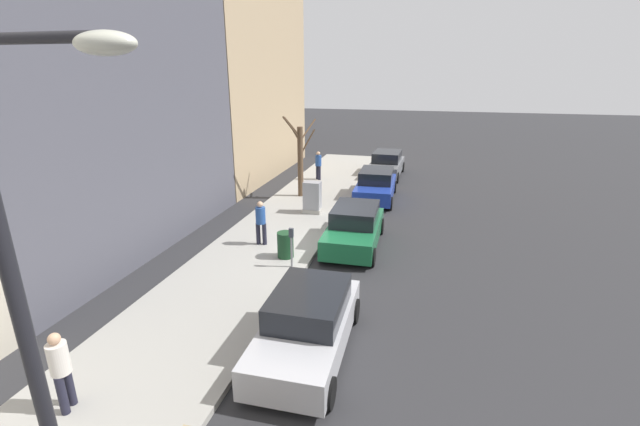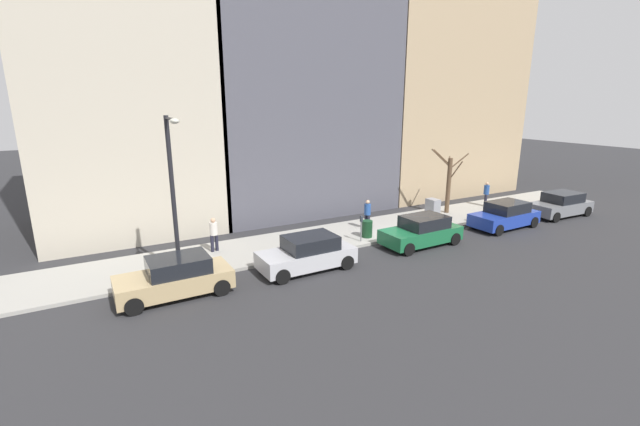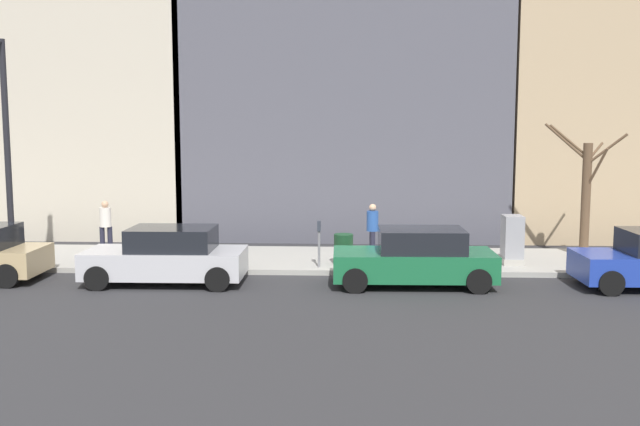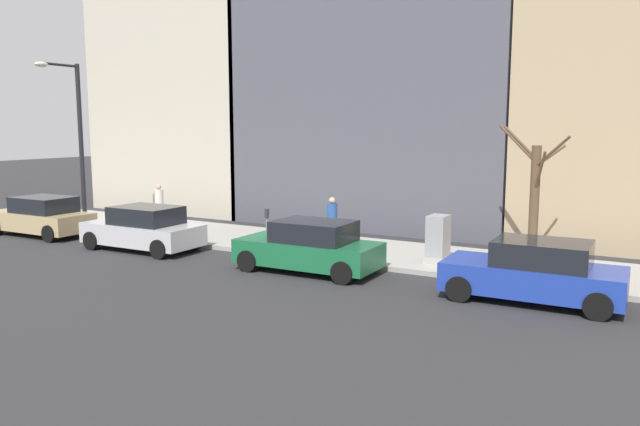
{
  "view_description": "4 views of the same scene",
  "coord_description": "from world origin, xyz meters",
  "px_view_note": "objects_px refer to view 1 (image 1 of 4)",
  "views": [
    {
      "loc": [
        -3.62,
        13.91,
        6.29
      ],
      "look_at": [
        -0.05,
        -0.04,
        1.48
      ],
      "focal_mm": 24.0,
      "sensor_mm": 36.0,
      "label": 1
    },
    {
      "loc": [
        -16.82,
        13.73,
        7.23
      ],
      "look_at": [
        1.63,
        3.5,
        1.62
      ],
      "focal_mm": 24.0,
      "sensor_mm": 36.0,
      "label": 2
    },
    {
      "loc": [
        -19.67,
        0.74,
        4.17
      ],
      "look_at": [
        1.62,
        1.77,
        1.58
      ],
      "focal_mm": 40.0,
      "sensor_mm": 36.0,
      "label": 3
    },
    {
      "loc": [
        -16.51,
        -9.99,
        4.27
      ],
      "look_at": [
        1.31,
        0.18,
        1.36
      ],
      "focal_mm": 35.0,
      "sensor_mm": 36.0,
      "label": 4
    }
  ],
  "objects_px": {
    "trash_bin": "(285,245)",
    "parked_car_silver": "(308,324)",
    "parked_car_grey": "(386,164)",
    "pedestrian_midblock": "(261,220)",
    "parked_car_blue": "(376,185)",
    "utility_box": "(312,198)",
    "pedestrian_near_meter": "(318,164)",
    "parked_car_green": "(354,227)",
    "parking_meter": "(291,243)",
    "pedestrian_far_corner": "(61,367)",
    "streetlamp": "(35,298)",
    "bare_tree": "(300,158)"
  },
  "relations": [
    {
      "from": "bare_tree",
      "to": "pedestrian_near_meter",
      "type": "bearing_deg",
      "value": -90.09
    },
    {
      "from": "utility_box",
      "to": "pedestrian_near_meter",
      "type": "distance_m",
      "value": 6.24
    },
    {
      "from": "utility_box",
      "to": "streetlamp",
      "type": "height_order",
      "value": "streetlamp"
    },
    {
      "from": "parked_car_blue",
      "to": "pedestrian_near_meter",
      "type": "bearing_deg",
      "value": -38.26
    },
    {
      "from": "parked_car_grey",
      "to": "parking_meter",
      "type": "distance_m",
      "value": 14.34
    },
    {
      "from": "parked_car_blue",
      "to": "pedestrian_midblock",
      "type": "bearing_deg",
      "value": 64.53
    },
    {
      "from": "parking_meter",
      "to": "parked_car_silver",
      "type": "bearing_deg",
      "value": 112.91
    },
    {
      "from": "parked_car_silver",
      "to": "pedestrian_far_corner",
      "type": "height_order",
      "value": "pedestrian_far_corner"
    },
    {
      "from": "parked_car_blue",
      "to": "pedestrian_near_meter",
      "type": "distance_m",
      "value": 4.7
    },
    {
      "from": "parked_car_green",
      "to": "bare_tree",
      "type": "distance_m",
      "value": 6.83
    },
    {
      "from": "parking_meter",
      "to": "bare_tree",
      "type": "height_order",
      "value": "bare_tree"
    },
    {
      "from": "parked_car_grey",
      "to": "utility_box",
      "type": "bearing_deg",
      "value": 76.16
    },
    {
      "from": "parked_car_grey",
      "to": "parked_car_green",
      "type": "xyz_separation_m",
      "value": [
        -0.02,
        11.63,
        0.0
      ]
    },
    {
      "from": "parked_car_grey",
      "to": "parked_car_silver",
      "type": "bearing_deg",
      "value": 92.28
    },
    {
      "from": "utility_box",
      "to": "pedestrian_near_meter",
      "type": "height_order",
      "value": "pedestrian_near_meter"
    },
    {
      "from": "parked_car_silver",
      "to": "pedestrian_midblock",
      "type": "bearing_deg",
      "value": -59.43
    },
    {
      "from": "parked_car_silver",
      "to": "parked_car_grey",
      "type": "bearing_deg",
      "value": -90.44
    },
    {
      "from": "streetlamp",
      "to": "pedestrian_midblock",
      "type": "distance_m",
      "value": 11.17
    },
    {
      "from": "bare_tree",
      "to": "trash_bin",
      "type": "relative_size",
      "value": 4.61
    },
    {
      "from": "parked_car_silver",
      "to": "trash_bin",
      "type": "bearing_deg",
      "value": -66.18
    },
    {
      "from": "bare_tree",
      "to": "trash_bin",
      "type": "distance_m",
      "value": 7.8
    },
    {
      "from": "parked_car_grey",
      "to": "pedestrian_midblock",
      "type": "relative_size",
      "value": 2.57
    },
    {
      "from": "bare_tree",
      "to": "pedestrian_far_corner",
      "type": "xyz_separation_m",
      "value": [
        0.05,
        15.14,
        -1.04
      ]
    },
    {
      "from": "parked_car_silver",
      "to": "bare_tree",
      "type": "height_order",
      "value": "bare_tree"
    },
    {
      "from": "parked_car_blue",
      "to": "parking_meter",
      "type": "relative_size",
      "value": 3.14
    },
    {
      "from": "pedestrian_near_meter",
      "to": "pedestrian_midblock",
      "type": "bearing_deg",
      "value": -43.75
    },
    {
      "from": "trash_bin",
      "to": "pedestrian_near_meter",
      "type": "relative_size",
      "value": 0.54
    },
    {
      "from": "parked_car_silver",
      "to": "utility_box",
      "type": "relative_size",
      "value": 2.95
    },
    {
      "from": "parked_car_grey",
      "to": "bare_tree",
      "type": "height_order",
      "value": "bare_tree"
    },
    {
      "from": "pedestrian_midblock",
      "to": "bare_tree",
      "type": "bearing_deg",
      "value": 90.54
    },
    {
      "from": "parked_car_blue",
      "to": "streetlamp",
      "type": "xyz_separation_m",
      "value": [
        1.44,
        18.0,
        3.28
      ]
    },
    {
      "from": "parking_meter",
      "to": "pedestrian_far_corner",
      "type": "bearing_deg",
      "value": 72.46
    },
    {
      "from": "parked_car_green",
      "to": "streetlamp",
      "type": "distance_m",
      "value": 12.21
    },
    {
      "from": "parked_car_green",
      "to": "pedestrian_near_meter",
      "type": "distance_m",
      "value": 9.89
    },
    {
      "from": "parked_car_blue",
      "to": "parked_car_silver",
      "type": "distance_m",
      "value": 12.92
    },
    {
      "from": "streetlamp",
      "to": "utility_box",
      "type": "bearing_deg",
      "value": -86.04
    },
    {
      "from": "parked_car_blue",
      "to": "parked_car_green",
      "type": "distance_m",
      "value": 6.33
    },
    {
      "from": "parked_car_grey",
      "to": "utility_box",
      "type": "relative_size",
      "value": 2.98
    },
    {
      "from": "utility_box",
      "to": "pedestrian_midblock",
      "type": "xyz_separation_m",
      "value": [
        0.84,
        4.09,
        0.24
      ]
    },
    {
      "from": "streetlamp",
      "to": "bare_tree",
      "type": "relative_size",
      "value": 1.57
    },
    {
      "from": "streetlamp",
      "to": "trash_bin",
      "type": "bearing_deg",
      "value": -86.38
    },
    {
      "from": "parking_meter",
      "to": "pedestrian_near_meter",
      "type": "height_order",
      "value": "pedestrian_near_meter"
    },
    {
      "from": "parking_meter",
      "to": "trash_bin",
      "type": "relative_size",
      "value": 1.5
    },
    {
      "from": "parked_car_silver",
      "to": "pedestrian_near_meter",
      "type": "xyz_separation_m",
      "value": [
        3.83,
        -15.73,
        0.35
      ]
    },
    {
      "from": "trash_bin",
      "to": "parked_car_silver",
      "type": "bearing_deg",
      "value": 114.53
    },
    {
      "from": "parking_meter",
      "to": "pedestrian_far_corner",
      "type": "distance_m",
      "value": 7.33
    },
    {
      "from": "bare_tree",
      "to": "trash_bin",
      "type": "bearing_deg",
      "value": 102.9
    },
    {
      "from": "parked_car_grey",
      "to": "utility_box",
      "type": "xyz_separation_m",
      "value": [
        2.44,
        8.59,
        0.11
      ]
    },
    {
      "from": "streetlamp",
      "to": "pedestrian_near_meter",
      "type": "distance_m",
      "value": 21.15
    },
    {
      "from": "parked_car_silver",
      "to": "streetlamp",
      "type": "relative_size",
      "value": 0.65
    }
  ]
}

